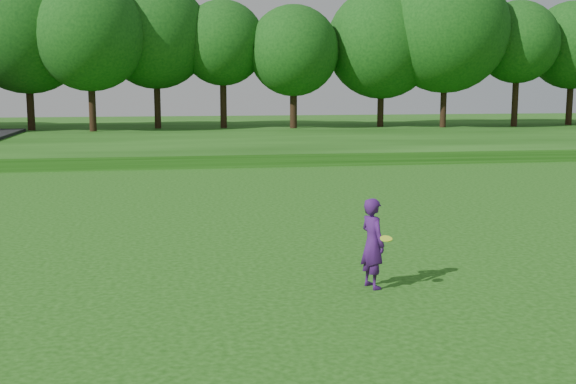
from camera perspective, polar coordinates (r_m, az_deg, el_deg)
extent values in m
plane|color=#18470D|center=(14.76, 0.10, -6.89)|extent=(140.00, 140.00, 0.00)
cube|color=#18470D|center=(48.22, -6.57, 4.32)|extent=(130.00, 30.00, 0.60)
cube|color=gray|center=(34.33, -5.39, 2.10)|extent=(130.00, 1.60, 0.04)
imported|color=#431667|center=(14.05, 6.70, -4.04)|extent=(0.60, 0.74, 1.76)
cylinder|color=#D0F426|center=(13.70, 7.77, -3.68)|extent=(0.23, 0.23, 0.08)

